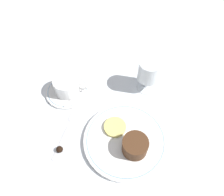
% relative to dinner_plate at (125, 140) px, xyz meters
% --- Properties ---
extents(ground_plane, '(3.00, 3.00, 0.00)m').
position_rel_dinner_plate_xyz_m(ground_plane, '(0.00, 0.03, -0.01)').
color(ground_plane, white).
extents(dinner_plate, '(0.25, 0.25, 0.01)m').
position_rel_dinner_plate_xyz_m(dinner_plate, '(0.00, 0.00, 0.00)').
color(dinner_plate, white).
rests_on(dinner_plate, ground_plane).
extents(saucer, '(0.15, 0.15, 0.01)m').
position_rel_dinner_plate_xyz_m(saucer, '(-0.22, 0.15, -0.00)').
color(saucer, white).
rests_on(saucer, ground_plane).
extents(coffee_cup, '(0.11, 0.08, 0.06)m').
position_rel_dinner_plate_xyz_m(coffee_cup, '(-0.21, 0.15, 0.03)').
color(coffee_cup, white).
rests_on(coffee_cup, saucer).
extents(spoon, '(0.07, 0.11, 0.00)m').
position_rel_dinner_plate_xyz_m(spoon, '(-0.17, 0.15, 0.00)').
color(spoon, silver).
rests_on(spoon, saucer).
extents(wine_glass, '(0.07, 0.07, 0.12)m').
position_rel_dinner_plate_xyz_m(wine_glass, '(0.05, 0.21, 0.07)').
color(wine_glass, silver).
rests_on(wine_glass, ground_plane).
extents(fork, '(0.04, 0.18, 0.01)m').
position_rel_dinner_plate_xyz_m(fork, '(-0.18, 0.02, -0.01)').
color(fork, silver).
rests_on(fork, ground_plane).
extents(dessert_cake, '(0.07, 0.07, 0.05)m').
position_rel_dinner_plate_xyz_m(dessert_cake, '(0.03, -0.03, 0.03)').
color(dessert_cake, '#4C2D19').
rests_on(dessert_cake, dinner_plate).
extents(pineapple_slice, '(0.07, 0.07, 0.01)m').
position_rel_dinner_plate_xyz_m(pineapple_slice, '(-0.03, 0.03, 0.01)').
color(pineapple_slice, '#EFE075').
rests_on(pineapple_slice, dinner_plate).
extents(chocolate_truffle, '(0.02, 0.02, 0.02)m').
position_rel_dinner_plate_xyz_m(chocolate_truffle, '(-0.18, -0.06, 0.00)').
color(chocolate_truffle, black).
rests_on(chocolate_truffle, ground_plane).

